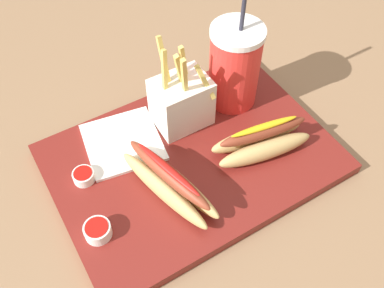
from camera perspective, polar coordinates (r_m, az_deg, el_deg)
ground_plane at (r=0.74m, az=-0.00°, el=-2.86°), size 2.40×2.40×0.02m
food_tray at (r=0.73m, az=-0.00°, el=-1.95°), size 0.45×0.32×0.02m
soda_cup at (r=0.76m, az=5.60°, el=10.15°), size 0.09×0.09×0.23m
fries_basket at (r=0.73m, az=-1.40°, el=5.62°), size 0.09×0.08×0.17m
hot_dog_1 at (r=0.66m, az=-3.05°, el=-4.98°), size 0.09×0.19×0.06m
hot_dog_2 at (r=0.72m, az=9.11°, el=0.45°), size 0.17×0.09×0.06m
ketchup_cup_1 at (r=0.71m, az=-14.03°, el=-4.07°), size 0.03×0.03×0.02m
ketchup_cup_2 at (r=0.65m, az=-12.29°, el=-10.99°), size 0.04×0.04×0.02m
napkin_stack at (r=0.74m, az=-9.07°, el=0.25°), size 0.14×0.14×0.01m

